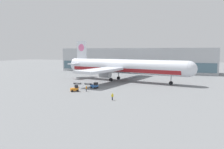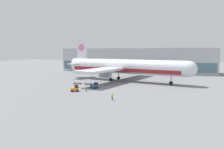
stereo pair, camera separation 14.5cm
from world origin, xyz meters
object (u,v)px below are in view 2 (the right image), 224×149
Objects in this scene: baggage_tug_mid at (95,86)px; baggage_dolly_second at (88,83)px; ground_crew_near at (112,96)px; ground_crew_far at (86,88)px; baggage_tug_foreground at (75,89)px; traffic_cone_near at (79,87)px; baggage_dolly_lead at (77,83)px; airplane_main at (122,67)px.

baggage_tug_mid reaches higher than baggage_dolly_second.
ground_crew_near is 0.97× the size of ground_crew_far.
ground_crew_far is (-11.56, 8.19, 0.04)m from ground_crew_near.
traffic_cone_near is (-2.18, 6.34, -0.61)m from baggage_tug_foreground.
baggage_dolly_lead is 2.05× the size of ground_crew_far.
baggage_tug_mid is at bearing -56.72° from baggage_dolly_second.
baggage_tug_foreground and baggage_tug_mid have the same top height.
ground_crew_far is 3.36× the size of traffic_cone_near.
baggage_dolly_lead is 8.63m from traffic_cone_near.
baggage_tug_foreground reaches higher than ground_crew_near.
baggage_dolly_lead is at bearing -88.82° from ground_crew_near.
baggage_dolly_lead is at bearing -8.65° from ground_crew_far.
ground_crew_near is (8.68, -34.98, -4.78)m from airplane_main.
baggage_dolly_second is 2.05× the size of ground_crew_far.
ground_crew_far reaches higher than baggage_dolly_second.
airplane_main reaches higher than ground_crew_far.
airplane_main is at bearing 34.98° from baggage_tug_foreground.
baggage_tug_foreground is 6.73m from traffic_cone_near.
baggage_tug_foreground is at bearing -101.48° from baggage_tug_mid.
airplane_main is 17.03m from baggage_dolly_second.
ground_crew_near is at bearing -57.81° from baggage_dolly_second.
baggage_dolly_second is (-2.62, 14.37, -0.49)m from baggage_tug_foreground.
baggage_dolly_lead is 6.87× the size of traffic_cone_near.
baggage_dolly_lead is 1.00× the size of baggage_dolly_second.
baggage_tug_foreground is 3.57m from ground_crew_far.
baggage_dolly_second is at bearing 3.18° from baggage_dolly_lead.
baggage_tug_foreground reaches higher than traffic_cone_near.
baggage_tug_mid is (-2.97, -20.45, -4.96)m from airplane_main.
baggage_dolly_lead is 4.28m from baggage_dolly_second.
ground_crew_near is (11.65, -14.53, 0.18)m from baggage_tug_mid.
ground_crew_near is (21.81, -20.78, 0.67)m from baggage_dolly_lead.
traffic_cone_near reaches higher than baggage_dolly_second.
traffic_cone_near is (-17.16, 13.51, -0.79)m from ground_crew_near.
baggage_dolly_lead is (-6.84, 13.60, -0.49)m from baggage_tug_foreground.
baggage_tug_foreground reaches higher than ground_crew_far.
baggage_tug_foreground is at bearing -92.37° from airplane_main.
baggage_tug_foreground reaches higher than baggage_dolly_lead.
baggage_tug_mid is 11.94m from baggage_dolly_lead.
airplane_main is 15.29× the size of baggage_dolly_second.
baggage_tug_mid is 18.62m from ground_crew_near.
ground_crew_far reaches higher than traffic_cone_near.
traffic_cone_near is (-5.51, -1.02, -0.61)m from baggage_tug_mid.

